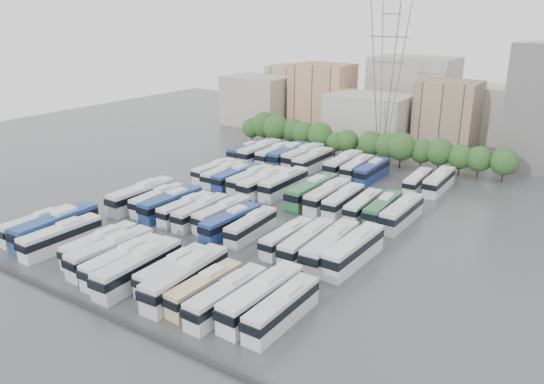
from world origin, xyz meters
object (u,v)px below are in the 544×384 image
Objects in this scene: bus_r0_s6 at (124,261)px; bus_r3_s8 at (357,167)px; bus_r0_s9 at (186,278)px; bus_r2_s6 at (284,183)px; bus_r0_s4 at (100,245)px; bus_r0_s10 at (205,288)px; bus_r1_s7 at (231,222)px; bus_r2_s10 at (343,200)px; bus_r3_s12 at (418,181)px; bus_r2_s2 at (223,174)px; bus_r3_s0 at (246,151)px; electricity_pylon at (387,73)px; bus_r1_s8 at (251,226)px; bus_r3_s4 at (303,156)px; bus_r1_s3 at (171,204)px; bus_r3_s9 at (372,171)px; bus_r1_s13 at (353,250)px; bus_r2_s12 at (383,209)px; bus_r2_s8 at (312,191)px; bus_r3_s1 at (260,152)px; bus_r1_s4 at (186,208)px; bus_r0_s7 at (139,268)px; bus_r0_s13 at (282,308)px; bus_r2_s9 at (327,196)px; bus_r1_s10 at (287,237)px; bus_r0_s1 at (56,227)px; bus_r0_s2 at (61,237)px; bus_r2_s3 at (236,177)px; bus_r1_s12 at (330,246)px; bus_r0_s5 at (111,252)px; bus_r0_s12 at (262,297)px; bus_r3_s5 at (313,161)px; bus_r1_s11 at (307,242)px; bus_r1_s1 at (142,195)px; bus_r1_s6 at (223,214)px; bus_r2_s1 at (215,170)px; bus_r2_s5 at (264,183)px; bus_r0_s11 at (227,296)px; bus_r3_s3 at (289,155)px; bus_r3_s2 at (275,154)px; bus_r2_s11 at (363,206)px; bus_r3_s13 at (439,181)px; bus_r3_s7 at (343,164)px; bus_r2_s4 at (251,179)px; bus_r1_s5 at (201,212)px; bus_r2_s13 at (402,213)px.

bus_r3_s8 is at bearing 82.09° from bus_r0_s6.
bus_r0_s9 is 1.03× the size of bus_r2_s6.
bus_r0_s4 is 1.04× the size of bus_r0_s10.
bus_r1_s7 is 20.32m from bus_r2_s6.
bus_r3_s12 is at bearing 68.10° from bus_r2_s10.
bus_r3_s0 is (-6.86, 16.86, 0.00)m from bus_r2_s2.
bus_r1_s8 is at bearing -87.03° from electricity_pylon.
bus_r3_s4 reaches higher than bus_r0_s10.
bus_r1_s3 is 41.09m from bus_r3_s9.
bus_r1_s13 reaches higher than bus_r2_s12.
bus_r2_s8 is 28.62m from bus_r3_s1.
bus_r0_s7 is at bearing -61.46° from bus_r1_s4.
bus_r0_s7 is at bearing -173.26° from bus_r0_s13.
bus_r1_s10 is at bearing -79.55° from bus_r2_s9.
bus_r1_s13 reaches higher than bus_r3_s0.
bus_r2_s8 is at bearing 172.56° from bus_r2_s10.
bus_r0_s2 is at bearing -26.21° from bus_r0_s1.
bus_r2_s3 reaches higher than bus_r2_s10.
bus_r0_s5 is at bearing -145.38° from bus_r1_s12.
bus_r0_s12 reaches higher than bus_r0_s4.
bus_r1_s11 is at bearing -61.09° from bus_r3_s5.
bus_r2_s8 reaches higher than bus_r1_s1.
bus_r2_s1 is (-16.52, 18.02, -0.09)m from bus_r1_s6.
bus_r2_s5 reaches higher than bus_r1_s10.
bus_r2_s5 is at bearing -53.44° from bus_r3_s1.
bus_r0_s2 is 44.29m from bus_r2_s10.
bus_r3_s3 reaches higher than bus_r0_s11.
bus_r3_s2 is at bearing 141.30° from bus_r2_s9.
bus_r2_s5 reaches higher than bus_r2_s9.
bus_r2_s11 is at bearing 45.33° from bus_r1_s6.
bus_r0_s6 is 1.00× the size of bus_r3_s13.
bus_r3_s7 is at bearing 173.13° from bus_r3_s9.
bus_r0_s13 is 34.00m from bus_r1_s4.
bus_r0_s9 is 3.08m from bus_r0_s10.
bus_r3_s2 reaches higher than bus_r2_s4.
bus_r2_s6 is at bearing 171.04° from bus_r2_s9.
bus_r0_s6 is at bearing 0.02° from bus_r0_s2.
bus_r0_s2 is 34.49m from bus_r1_s11.
bus_r2_s2 is at bearing 111.61° from bus_r1_s4.
bus_r0_s1 is 1.18× the size of bus_r1_s5.
bus_r2_s3 is (-10.12, 36.63, -0.04)m from bus_r0_s6.
bus_r1_s13 is 18.12m from bus_r2_s11.
bus_r0_s9 is 1.03× the size of bus_r2_s5.
bus_r1_s4 is at bearing -60.73° from bus_r2_s1.
bus_r0_s6 reaches higher than bus_r0_s10.
bus_r0_s2 is 0.94× the size of bus_r2_s5.
bus_r0_s13 is at bearing -90.12° from bus_r2_s13.
bus_r0_s9 is 1.03× the size of bus_r3_s5.
bus_r0_s7 is 1.10× the size of bus_r0_s11.
bus_r0_s10 is 0.81× the size of bus_r3_s3.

